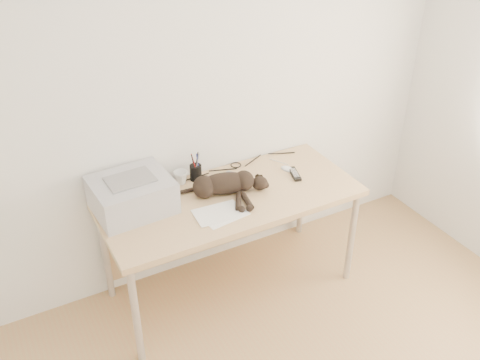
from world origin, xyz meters
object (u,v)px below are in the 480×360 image
cat (223,185)px  mouse (288,168)px  printer (132,194)px  desk (225,207)px  pen_cup (196,172)px  mug (181,177)px

cat → mouse: bearing=23.4°
printer → desk: bearing=-6.3°
pen_cup → mouse: 0.61m
desk → cat: 0.20m
printer → mouse: bearing=-2.6°
mug → pen_cup: pen_cup is taller
desk → mug: 0.34m
printer → cat: size_ratio=0.76×
cat → pen_cup: size_ratio=3.12×
desk → printer: 0.62m
printer → mug: printer is taller
cat → mouse: cat is taller
cat → mug: (-0.18, 0.23, -0.02)m
desk → mouse: mouse is taller
desk → cat: cat is taller
cat → mouse: (0.51, 0.06, -0.05)m
printer → cat: printer is taller
printer → cat: (0.54, -0.10, -0.04)m
desk → printer: printer is taller
pen_cup → mouse: size_ratio=1.91×
cat → printer: bearing=-173.8°
pen_cup → mouse: pen_cup is taller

